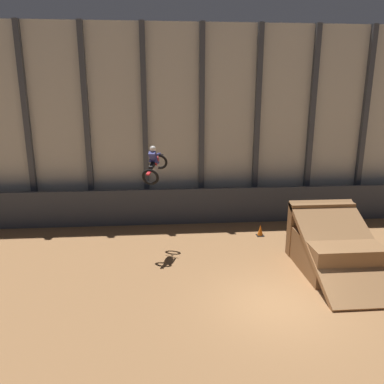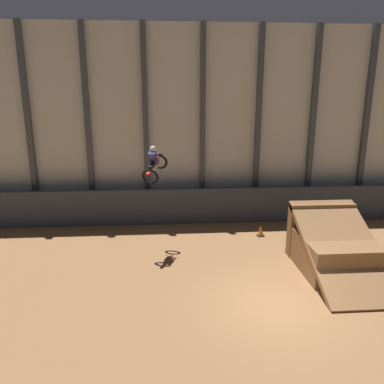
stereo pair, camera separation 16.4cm
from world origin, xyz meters
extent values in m
plane|color=#996B42|center=(0.00, 0.00, 0.00)|extent=(60.00, 60.00, 0.00)
cube|color=beige|center=(0.00, 9.60, 5.21)|extent=(32.00, 0.12, 10.42)
cube|color=#3D424C|center=(-10.64, 9.40, 5.21)|extent=(0.28, 0.28, 10.42)
cube|color=#3D424C|center=(-7.60, 9.40, 5.21)|extent=(0.28, 0.28, 10.42)
cube|color=#3D424C|center=(-4.56, 9.40, 5.21)|extent=(0.28, 0.28, 10.42)
cube|color=#3D424C|center=(-1.52, 9.40, 5.21)|extent=(0.28, 0.28, 10.42)
cube|color=#3D424C|center=(1.52, 9.40, 5.21)|extent=(0.28, 0.28, 10.42)
cube|color=#3D424C|center=(4.56, 9.40, 5.21)|extent=(0.28, 0.28, 10.42)
cube|color=#3D424C|center=(7.60, 9.40, 5.21)|extent=(0.28, 0.28, 10.42)
cube|color=#383D47|center=(0.00, 8.44, 0.97)|extent=(31.36, 0.20, 1.94)
cube|color=olive|center=(3.11, 2.56, 0.70)|extent=(2.74, 3.32, 1.40)
cube|color=olive|center=(3.11, 3.97, 1.17)|extent=(2.79, 0.50, 2.34)
cube|color=#996B42|center=(3.11, 1.84, 1.17)|extent=(2.79, 4.84, 2.52)
torus|color=black|center=(-3.81, 5.61, 3.94)|extent=(0.79, 0.51, 0.73)
torus|color=black|center=(-4.19, 4.33, 3.54)|extent=(0.79, 0.51, 0.73)
cube|color=#B7B7BC|center=(-4.02, 4.89, 3.84)|extent=(0.34, 0.61, 0.42)
cube|color=red|center=(-3.99, 4.99, 4.08)|extent=(0.33, 0.53, 0.36)
cube|color=black|center=(-4.10, 4.62, 3.98)|extent=(0.32, 0.59, 0.28)
cube|color=red|center=(-4.24, 4.16, 3.76)|extent=(0.24, 0.39, 0.16)
cylinder|color=#B7B7BC|center=(-3.88, 5.38, 4.12)|extent=(0.08, 0.12, 0.55)
cylinder|color=black|center=(-3.91, 5.27, 4.34)|extent=(0.57, 0.39, 0.04)
cube|color=navy|center=(-4.07, 4.72, 4.31)|extent=(0.39, 0.50, 0.51)
sphere|color=silver|center=(-4.07, 4.73, 4.65)|extent=(0.34, 0.38, 0.32)
cylinder|color=navy|center=(-4.15, 4.88, 4.08)|extent=(0.23, 0.45, 0.24)
cylinder|color=navy|center=(-3.92, 4.82, 4.08)|extent=(0.23, 0.45, 0.24)
cylinder|color=navy|center=(-4.16, 4.98, 4.40)|extent=(0.23, 0.52, 0.11)
cylinder|color=navy|center=(-3.85, 4.89, 4.40)|extent=(0.23, 0.52, 0.11)
cube|color=black|center=(1.12, 6.30, 0.01)|extent=(0.36, 0.36, 0.03)
cone|color=orange|center=(1.12, 6.30, 0.31)|extent=(0.28, 0.28, 0.55)
camera|label=1|loc=(-3.72, -10.88, 6.89)|focal=35.00mm
camera|label=2|loc=(-3.55, -10.90, 6.89)|focal=35.00mm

